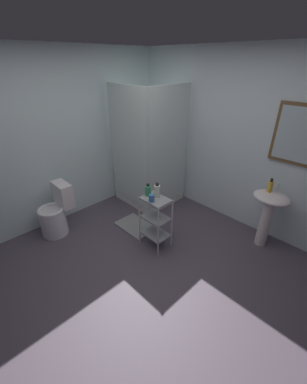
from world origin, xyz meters
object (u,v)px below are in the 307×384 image
at_px(hand_soap_bottle, 270,186).
at_px(rinse_cup, 152,198).
at_px(storage_cart, 156,218).
at_px(toilet, 56,214).
at_px(shower_stall, 149,178).
at_px(body_wash_bottle_green, 148,190).
at_px(pedestal_sink, 269,209).
at_px(bath_mat, 136,226).
at_px(lotion_bottle_white, 157,191).

bearing_deg(hand_soap_bottle, rinse_cup, -129.52).
bearing_deg(storage_cart, toilet, -145.53).
height_order(storage_cart, rinse_cup, rinse_cup).
height_order(shower_stall, toilet, shower_stall).
distance_m(toilet, body_wash_bottle_green, 1.46).
height_order(shower_stall, pedestal_sink, shower_stall).
bearing_deg(body_wash_bottle_green, shower_stall, 135.83).
xyz_separation_m(storage_cart, bath_mat, (-0.51, 0.07, -0.43)).
xyz_separation_m(lotion_bottle_white, rinse_cup, (0.04, -0.13, -0.04)).
distance_m(storage_cart, bath_mat, 0.67).
bearing_deg(storage_cart, bath_mat, 172.47).
bearing_deg(toilet, hand_soap_bottle, 41.21).
relative_size(toilet, storage_cart, 1.03).
relative_size(rinse_cup, bath_mat, 0.16).
bearing_deg(body_wash_bottle_green, bath_mat, 168.64).
bearing_deg(storage_cart, rinse_cup, -82.79).
relative_size(pedestal_sink, toilet, 1.07).
distance_m(toilet, bath_mat, 1.20).
distance_m(rinse_cup, bath_mat, 0.95).
height_order(toilet, hand_soap_bottle, hand_soap_bottle).
bearing_deg(toilet, pedestal_sink, 40.39).
bearing_deg(shower_stall, hand_soap_bottle, 9.55).
distance_m(toilet, lotion_bottle_white, 1.58).
xyz_separation_m(body_wash_bottle_green, rinse_cup, (0.14, -0.07, -0.03)).
distance_m(pedestal_sink, hand_soap_bottle, 0.31).
height_order(rinse_cup, bath_mat, rinse_cup).
bearing_deg(pedestal_sink, rinse_cup, -131.29).
bearing_deg(rinse_cup, toilet, -148.45).
relative_size(pedestal_sink, lotion_bottle_white, 4.01).
bearing_deg(lotion_bottle_white, toilet, -143.27).
bearing_deg(lotion_bottle_white, storage_cart, -61.36).
relative_size(toilet, hand_soap_bottle, 4.12).
bearing_deg(hand_soap_bottle, body_wash_bottle_green, -135.39).
bearing_deg(toilet, body_wash_bottle_green, 37.36).
xyz_separation_m(pedestal_sink, storage_cart, (-1.03, -1.07, -0.14)).
distance_m(shower_stall, lotion_bottle_white, 1.20).
distance_m(pedestal_sink, lotion_bottle_white, 1.49).
distance_m(shower_stall, bath_mat, 0.93).
height_order(pedestal_sink, body_wash_bottle_green, body_wash_bottle_green).
bearing_deg(pedestal_sink, storage_cart, -133.69).
xyz_separation_m(storage_cart, hand_soap_bottle, (0.97, 1.08, 0.45)).
xyz_separation_m(toilet, bath_mat, (0.71, 0.91, -0.31)).
bearing_deg(body_wash_bottle_green, hand_soap_bottle, 44.61).
height_order(hand_soap_bottle, lotion_bottle_white, hand_soap_bottle).
distance_m(shower_stall, rinse_cup, 1.30).
relative_size(hand_soap_bottle, lotion_bottle_white, 0.91).
height_order(shower_stall, lotion_bottle_white, shower_stall).
bearing_deg(lotion_bottle_white, shower_stall, 141.68).
relative_size(storage_cart, rinse_cup, 7.78).
xyz_separation_m(toilet, body_wash_bottle_green, (1.09, 0.83, 0.50)).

